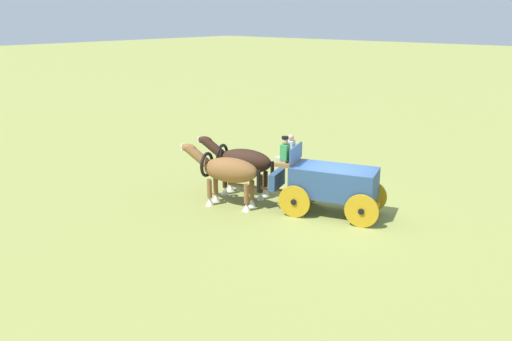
% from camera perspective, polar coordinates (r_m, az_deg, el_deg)
% --- Properties ---
extents(ground_plane, '(220.00, 220.00, 0.00)m').
position_cam_1_polar(ground_plane, '(18.62, 8.35, -4.72)').
color(ground_plane, olive).
extents(show_wagon, '(5.77, 2.64, 2.71)m').
position_cam_1_polar(show_wagon, '(18.27, 7.98, -1.26)').
color(show_wagon, '#2D4C7A').
rests_on(show_wagon, ground).
extents(draft_horse_near, '(3.07, 1.50, 2.18)m').
position_cam_1_polar(draft_horse_near, '(18.85, -3.23, -0.05)').
color(draft_horse_near, brown).
rests_on(draft_horse_near, ground).
extents(draft_horse_off, '(3.11, 1.54, 2.19)m').
position_cam_1_polar(draft_horse_off, '(19.97, -1.59, 0.96)').
color(draft_horse_off, '#331E14').
rests_on(draft_horse_off, ground).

